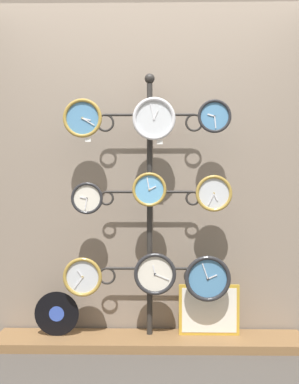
# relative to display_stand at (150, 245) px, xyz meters

# --- Properties ---
(ground_plane) EXTENTS (12.00, 12.00, 0.00)m
(ground_plane) POSITION_rel_display_stand_xyz_m (-0.00, -0.41, -0.71)
(ground_plane) COLOR #47423D
(shop_wall) EXTENTS (4.40, 0.04, 2.80)m
(shop_wall) POSITION_rel_display_stand_xyz_m (-0.00, 0.16, 0.69)
(shop_wall) COLOR gray
(shop_wall) RESTS_ON ground_plane
(low_shelf) EXTENTS (2.20, 0.36, 0.06)m
(low_shelf) POSITION_rel_display_stand_xyz_m (-0.00, -0.06, -0.68)
(low_shelf) COLOR brown
(low_shelf) RESTS_ON ground_plane
(display_stand) EXTENTS (0.77, 0.38, 1.94)m
(display_stand) POSITION_rel_display_stand_xyz_m (0.00, 0.00, 0.00)
(display_stand) COLOR #282623
(display_stand) RESTS_ON ground_plane
(clock_top_left) EXTENTS (0.27, 0.04, 0.27)m
(clock_top_left) POSITION_rel_display_stand_xyz_m (-0.46, -0.11, 0.90)
(clock_top_left) COLOR #4C84B2
(clock_top_center) EXTENTS (0.30, 0.04, 0.30)m
(clock_top_center) POSITION_rel_display_stand_xyz_m (0.03, -0.10, 0.89)
(clock_top_center) COLOR silver
(clock_top_right) EXTENTS (0.23, 0.04, 0.23)m
(clock_top_right) POSITION_rel_display_stand_xyz_m (0.45, -0.11, 0.91)
(clock_top_right) COLOR #4C84B2
(clock_middle_left) EXTENTS (0.22, 0.04, 0.22)m
(clock_middle_left) POSITION_rel_display_stand_xyz_m (-0.43, -0.11, 0.34)
(clock_middle_left) COLOR silver
(clock_middle_center) EXTENTS (0.24, 0.04, 0.24)m
(clock_middle_center) POSITION_rel_display_stand_xyz_m (-0.00, -0.11, 0.40)
(clock_middle_center) COLOR #60A8DB
(clock_middle_right) EXTENTS (0.26, 0.04, 0.26)m
(clock_middle_right) POSITION_rel_display_stand_xyz_m (0.45, -0.08, 0.37)
(clock_middle_right) COLOR silver
(clock_bottom_left) EXTENTS (0.28, 0.04, 0.28)m
(clock_bottom_left) POSITION_rel_display_stand_xyz_m (-0.47, -0.10, -0.21)
(clock_bottom_left) COLOR silver
(clock_bottom_center) EXTENTS (0.30, 0.04, 0.30)m
(clock_bottom_center) POSITION_rel_display_stand_xyz_m (0.04, -0.10, -0.19)
(clock_bottom_center) COLOR silver
(clock_bottom_right) EXTENTS (0.32, 0.04, 0.32)m
(clock_bottom_right) POSITION_rel_display_stand_xyz_m (0.40, -0.12, -0.22)
(clock_bottom_right) COLOR #4C84B2
(vinyl_record) EXTENTS (0.32, 0.01, 0.32)m
(vinyl_record) POSITION_rel_display_stand_xyz_m (-0.66, -0.05, -0.49)
(vinyl_record) COLOR black
(vinyl_record) RESTS_ON low_shelf
(picture_frame) EXTENTS (0.43, 0.02, 0.36)m
(picture_frame) POSITION_rel_display_stand_xyz_m (0.43, -0.02, -0.46)
(picture_frame) COLOR gold
(picture_frame) RESTS_ON low_shelf
(price_tag_upper) EXTENTS (0.04, 0.00, 0.03)m
(price_tag_upper) POSITION_rel_display_stand_xyz_m (-0.43, -0.11, 0.75)
(price_tag_upper) COLOR white
(price_tag_mid) EXTENTS (0.04, 0.00, 0.03)m
(price_tag_mid) POSITION_rel_display_stand_xyz_m (0.07, -0.10, 0.73)
(price_tag_mid) COLOR white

